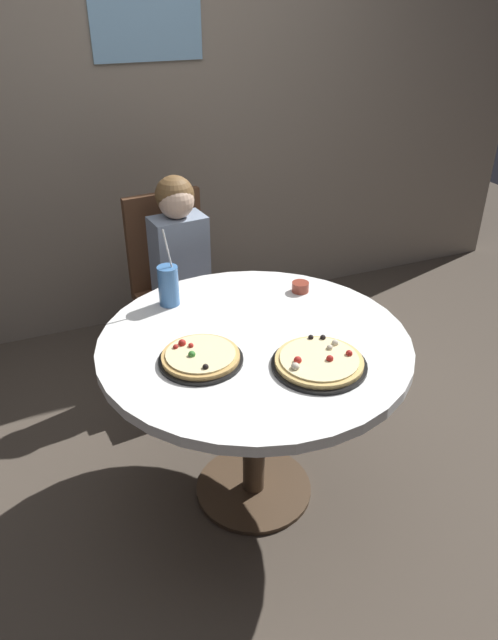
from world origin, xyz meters
TOP-DOWN VIEW (x-y plane):
  - ground_plane at (0.00, 0.00)m, footprint 8.00×8.00m
  - wall_with_window at (0.00, 1.68)m, footprint 5.20×0.14m
  - dining_table at (0.00, 0.00)m, footprint 1.12×1.12m
  - chair_wooden at (-0.01, 1.03)m, footprint 0.44×0.44m
  - diner_child at (0.01, 0.85)m, footprint 0.29×0.42m
  - pizza_veggie at (0.13, -0.24)m, footprint 0.32×0.32m
  - pizza_cheese at (-0.22, -0.06)m, footprint 0.29×0.29m
  - soda_cup at (-0.21, 0.37)m, footprint 0.08×0.08m
  - sauce_bowl at (0.32, 0.26)m, footprint 0.07×0.07m

SIDE VIEW (x-z plane):
  - ground_plane at x=0.00m, z-range 0.00..0.00m
  - diner_child at x=0.01m, z-range -0.06..1.02m
  - chair_wooden at x=-0.01m, z-range 0.06..1.01m
  - dining_table at x=0.00m, z-range 0.27..1.02m
  - pizza_cheese at x=-0.22m, z-range 0.74..0.79m
  - pizza_veggie at x=0.13m, z-range 0.74..0.79m
  - sauce_bowl at x=0.32m, z-range 0.75..0.79m
  - soda_cup at x=-0.21m, z-range 0.68..0.98m
  - wall_with_window at x=0.00m, z-range 0.00..2.90m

